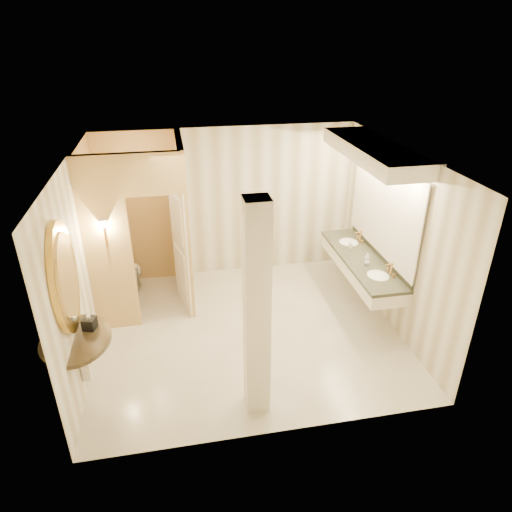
{
  "coord_description": "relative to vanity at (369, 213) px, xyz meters",
  "views": [
    {
      "loc": [
        -0.95,
        -5.66,
        4.2
      ],
      "look_at": [
        0.17,
        0.2,
        1.17
      ],
      "focal_mm": 32.0,
      "sensor_mm": 36.0,
      "label": 1
    }
  ],
  "objects": [
    {
      "name": "soap_bottle_a",
      "position": [
        -0.1,
        0.36,
        -0.69
      ],
      "size": [
        0.07,
        0.07,
        0.13
      ],
      "primitive_type": "imported",
      "rotation": [
        0.0,
        0.0,
        -0.15
      ],
      "color": "beige",
      "rests_on": "vanity"
    },
    {
      "name": "toilet",
      "position": [
        -3.77,
        1.11,
        -1.3
      ],
      "size": [
        0.44,
        0.69,
        0.66
      ],
      "primitive_type": "imported",
      "rotation": [
        0.0,
        0.0,
        3.03
      ],
      "color": "white",
      "rests_on": "floor"
    },
    {
      "name": "floor",
      "position": [
        -1.98,
        -0.4,
        -1.63
      ],
      "size": [
        4.5,
        4.5,
        0.0
      ],
      "primitive_type": "plane",
      "color": "silver",
      "rests_on": "ground"
    },
    {
      "name": "pillar",
      "position": [
        -2.12,
        -1.92,
        -0.28
      ],
      "size": [
        0.28,
        0.28,
        2.7
      ],
      "primitive_type": "cube",
      "color": "white",
      "rests_on": "floor"
    },
    {
      "name": "vanity",
      "position": [
        0.0,
        0.0,
        0.0
      ],
      "size": [
        0.75,
        2.4,
        2.09
      ],
      "color": "white",
      "rests_on": "floor"
    },
    {
      "name": "tissue_box",
      "position": [
        -4.06,
        -1.18,
        -0.68
      ],
      "size": [
        0.18,
        0.18,
        0.15
      ],
      "primitive_type": "cube",
      "rotation": [
        0.0,
        0.0,
        -0.3
      ],
      "color": "black",
      "rests_on": "console_shelf"
    },
    {
      "name": "wall_front",
      "position": [
        -1.98,
        -2.4,
        -0.28
      ],
      "size": [
        4.5,
        0.02,
        2.7
      ],
      "primitive_type": "cube",
      "color": "silver",
      "rests_on": "floor"
    },
    {
      "name": "soap_bottle_c",
      "position": [
        -0.06,
        -0.23,
        -0.66
      ],
      "size": [
        0.09,
        0.09,
        0.19
      ],
      "primitive_type": "imported",
      "rotation": [
        0.0,
        0.0,
        0.2
      ],
      "color": "#C6B28C",
      "rests_on": "vanity"
    },
    {
      "name": "ceiling",
      "position": [
        -1.98,
        -0.4,
        1.07
      ],
      "size": [
        4.5,
        4.5,
        0.0
      ],
      "primitive_type": "plane",
      "rotation": [
        3.14,
        0.0,
        0.0
      ],
      "color": "white",
      "rests_on": "wall_back"
    },
    {
      "name": "wall_back",
      "position": [
        -1.98,
        1.6,
        -0.28
      ],
      "size": [
        4.5,
        0.02,
        2.7
      ],
      "primitive_type": "cube",
      "color": "silver",
      "rests_on": "floor"
    },
    {
      "name": "soap_bottle_b",
      "position": [
        -0.06,
        -0.24,
        -0.7
      ],
      "size": [
        0.11,
        0.11,
        0.11
      ],
      "primitive_type": "imported",
      "rotation": [
        0.0,
        0.0,
        -0.32
      ],
      "color": "silver",
      "rests_on": "vanity"
    },
    {
      "name": "console_shelf",
      "position": [
        -4.19,
        -1.36,
        -0.28
      ],
      "size": [
        1.03,
        1.03,
        1.96
      ],
      "color": "black",
      "rests_on": "floor"
    },
    {
      "name": "wall_left",
      "position": [
        -4.23,
        -0.4,
        -0.28
      ],
      "size": [
        0.02,
        4.0,
        2.7
      ],
      "primitive_type": "cube",
      "color": "silver",
      "rests_on": "floor"
    },
    {
      "name": "wall_sconce",
      "position": [
        -3.9,
        0.03,
        0.1
      ],
      "size": [
        0.14,
        0.14,
        0.42
      ],
      "color": "gold",
      "rests_on": "toilet_closet"
    },
    {
      "name": "toilet_closet",
      "position": [
        -3.09,
        0.57,
        -0.24
      ],
      "size": [
        1.5,
        1.55,
        2.7
      ],
      "color": "#DFBD75",
      "rests_on": "floor"
    },
    {
      "name": "wall_right",
      "position": [
        0.27,
        -0.4,
        -0.28
      ],
      "size": [
        0.02,
        4.0,
        2.7
      ],
      "primitive_type": "cube",
      "color": "silver",
      "rests_on": "floor"
    }
  ]
}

